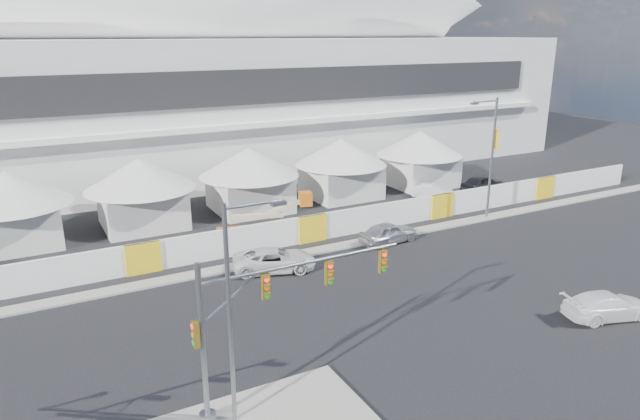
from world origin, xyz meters
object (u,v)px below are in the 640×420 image
lot_car_b (482,183)px  boom_lift (250,229)px  pickup_near (608,305)px  lot_car_a (433,191)px  sedan_silver (389,233)px  traffic_mast (253,324)px  pickup_curb (275,260)px  streetlight_curb (490,150)px  streetlight_median (235,300)px

lot_car_b → boom_lift: 24.67m
pickup_near → lot_car_a: size_ratio=1.26×
sedan_silver → traffic_mast: size_ratio=0.51×
lot_car_a → boom_lift: (-19.06, -2.83, 0.32)m
pickup_curb → streetlight_curb: (19.51, 1.65, 4.94)m
lot_car_b → lot_car_a: bearing=73.5°
streetlight_median → streetlight_curb: 30.45m
pickup_curb → traffic_mast: bearing=171.3°
boom_lift → streetlight_median: bearing=-97.3°
lot_car_a → traffic_mast: size_ratio=0.43×
sedan_silver → boom_lift: (-8.69, 4.97, 0.18)m
pickup_curb → traffic_mast: 14.46m
streetlight_curb → sedan_silver: bearing=-174.9°
pickup_curb → streetlight_curb: bearing=-66.9°
boom_lift → sedan_silver: bearing=-14.3°
sedan_silver → streetlight_median: 21.91m
pickup_curb → streetlight_median: (-7.22, -12.93, 4.46)m
sedan_silver → pickup_curb: sedan_silver is taller
pickup_curb → streetlight_curb: 20.19m
pickup_near → traffic_mast: traffic_mast is taller
sedan_silver → boom_lift: 10.02m
traffic_mast → streetlight_median: size_ratio=1.02×
sedan_silver → lot_car_a: 12.97m
sedan_silver → streetlight_median: size_ratio=0.51×
sedan_silver → lot_car_b: bearing=-70.6°
sedan_silver → streetlight_median: streetlight_median is taller
pickup_near → boom_lift: (-12.40, 19.90, 0.25)m
pickup_near → traffic_mast: 19.76m
lot_car_a → lot_car_b: 5.54m
streetlight_median → boom_lift: 20.67m
sedan_silver → lot_car_b: 17.45m
streetlight_median → boom_lift: (7.85, 18.65, -4.25)m
sedan_silver → lot_car_b: lot_car_b is taller
pickup_curb → lot_car_b: bearing=-54.1°
lot_car_b → streetlight_curb: bearing=127.4°
traffic_mast → lot_car_b: bearing=33.0°
sedan_silver → pickup_curb: size_ratio=0.86×
lot_car_b → streetlight_curb: streetlight_curb is taller
pickup_curb → streetlight_median: streetlight_median is taller
streetlight_median → streetlight_curb: (26.73, 14.58, 0.48)m
traffic_mast → streetlight_median: (-0.81, -0.35, 1.33)m
streetlight_median → sedan_silver: bearing=39.6°
lot_car_b → traffic_mast: 37.83m
pickup_near → streetlight_median: size_ratio=0.55×
streetlight_curb → lot_car_a: bearing=88.5°
pickup_near → lot_car_a: (6.66, 22.73, -0.07)m
pickup_curb → pickup_near: (13.03, -14.19, -0.03)m
lot_car_b → traffic_mast: bearing=112.4°
pickup_near → lot_car_b: lot_car_b is taller
pickup_curb → traffic_mast: (-6.41, -12.58, 3.14)m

